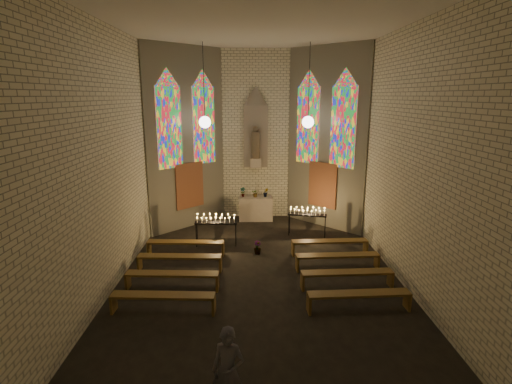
% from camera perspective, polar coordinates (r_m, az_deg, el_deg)
% --- Properties ---
extents(floor, '(12.00, 12.00, 0.00)m').
position_cam_1_polar(floor, '(11.94, 0.47, -11.95)').
color(floor, black).
rests_on(floor, ground).
extents(room, '(8.22, 12.43, 7.00)m').
position_cam_1_polar(room, '(14.22, 0.14, 7.81)').
color(room, '#EBE5C5').
rests_on(room, ground).
extents(altar, '(1.40, 0.60, 1.00)m').
position_cam_1_polar(altar, '(16.88, -0.01, -2.38)').
color(altar, beige).
rests_on(altar, ground).
extents(flower_vase_left, '(0.23, 0.18, 0.41)m').
position_cam_1_polar(flower_vase_left, '(16.77, -1.90, -0.00)').
color(flower_vase_left, '#4C723F').
rests_on(flower_vase_left, altar).
extents(flower_vase_center, '(0.33, 0.29, 0.33)m').
position_cam_1_polar(flower_vase_center, '(16.74, -0.07, -0.15)').
color(flower_vase_center, '#4C723F').
rests_on(flower_vase_center, altar).
extents(flower_vase_right, '(0.22, 0.19, 0.38)m').
position_cam_1_polar(flower_vase_right, '(16.76, 1.40, -0.06)').
color(flower_vase_right, '#4C723F').
rests_on(flower_vase_right, altar).
extents(aisle_flower_pot, '(0.33, 0.33, 0.44)m').
position_cam_1_polar(aisle_flower_pot, '(13.43, 0.22, -7.93)').
color(aisle_flower_pot, '#4C723F').
rests_on(aisle_flower_pot, ground).
extents(votive_stand_left, '(1.47, 0.36, 1.07)m').
position_cam_1_polar(votive_stand_left, '(14.00, -5.75, -4.04)').
color(votive_stand_left, black).
rests_on(votive_stand_left, ground).
extents(votive_stand_right, '(1.47, 0.64, 1.05)m').
position_cam_1_polar(votive_stand_right, '(15.02, 7.36, -2.94)').
color(votive_stand_right, black).
rests_on(votive_stand_right, ground).
extents(pew_left_0, '(2.54, 0.48, 0.48)m').
position_cam_1_polar(pew_left_0, '(13.46, -10.00, -7.31)').
color(pew_left_0, brown).
rests_on(pew_left_0, ground).
extents(pew_right_0, '(2.54, 0.48, 0.48)m').
position_cam_1_polar(pew_right_0, '(13.56, 10.49, -7.16)').
color(pew_right_0, brown).
rests_on(pew_right_0, ground).
extents(pew_left_1, '(2.54, 0.48, 0.48)m').
position_cam_1_polar(pew_left_1, '(12.36, -10.85, -9.28)').
color(pew_left_1, brown).
rests_on(pew_left_1, ground).
extents(pew_right_1, '(2.54, 0.48, 0.48)m').
position_cam_1_polar(pew_right_1, '(12.48, 11.58, -9.10)').
color(pew_right_1, brown).
rests_on(pew_right_1, ground).
extents(pew_left_2, '(2.54, 0.48, 0.48)m').
position_cam_1_polar(pew_left_2, '(11.29, -11.88, -11.64)').
color(pew_left_2, brown).
rests_on(pew_left_2, ground).
extents(pew_right_2, '(2.54, 0.48, 0.48)m').
position_cam_1_polar(pew_right_2, '(11.41, 12.89, -11.41)').
color(pew_right_2, brown).
rests_on(pew_right_2, ground).
extents(pew_left_3, '(2.54, 0.48, 0.48)m').
position_cam_1_polar(pew_left_3, '(10.24, -13.14, -14.48)').
color(pew_left_3, brown).
rests_on(pew_left_3, ground).
extents(pew_right_3, '(2.54, 0.48, 0.48)m').
position_cam_1_polar(pew_right_3, '(10.37, 14.49, -14.17)').
color(pew_right_3, brown).
rests_on(pew_right_3, ground).
extents(visitor, '(0.63, 0.50, 1.53)m').
position_cam_1_polar(visitor, '(7.18, -3.96, -24.13)').
color(visitor, '#47464F').
rests_on(visitor, ground).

